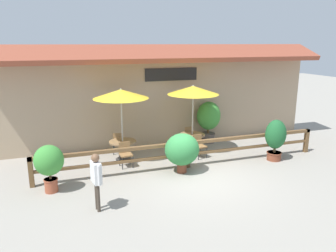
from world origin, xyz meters
The scene contains 16 objects.
ground_plane centered at (0.00, 0.00, 0.00)m, with size 60.00×60.00×0.00m, color gray.
building_facade centered at (0.00, 4.10, 2.17)m, with size 14.28×1.49×4.23m.
patio_railing centered at (0.00, 1.05, 0.70)m, with size 10.40×0.14×0.95m.
patio_umbrella_near centered at (-2.02, 2.57, 2.49)m, with size 2.02×2.02×2.70m.
dining_table_near centered at (-2.02, 2.57, 0.58)m, with size 1.01×1.01×0.73m.
chair_near_streetside centered at (-2.06, 1.84, 0.50)m, with size 0.45×0.45×0.88m.
chair_near_wallside centered at (-2.05, 3.29, 0.50)m, with size 0.50×0.50×0.88m.
patio_umbrella_middle centered at (0.83, 2.61, 2.49)m, with size 2.02×2.02×2.70m.
dining_table_middle centered at (0.83, 2.61, 0.58)m, with size 1.01×1.01×0.73m.
chair_middle_streetside centered at (0.79, 1.88, 0.50)m, with size 0.50×0.50×0.88m.
chair_middle_wallside centered at (0.91, 3.34, 0.50)m, with size 0.49×0.49×0.88m.
potted_plant_small_flowering centered at (3.35, 0.68, 0.89)m, with size 0.79×0.71×1.55m.
potted_plant_broad_leaf centered at (-4.57, 0.51, 0.91)m, with size 0.85×0.77×1.44m.
potted_plant_corner_fern centered at (-0.37, 0.68, 0.80)m, with size 1.17×1.06×1.36m.
potted_plant_entrance_palm centered at (1.99, 3.55, 1.09)m, with size 1.04×0.94×1.82m.
pedestrian centered at (-3.41, -1.05, 1.01)m, with size 0.26×0.55×1.57m.
Camera 1 is at (-4.20, -9.04, 4.28)m, focal length 35.00 mm.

